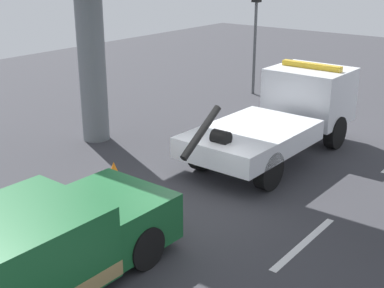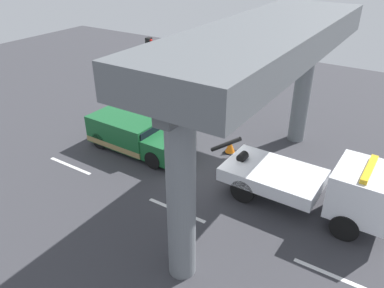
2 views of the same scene
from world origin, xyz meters
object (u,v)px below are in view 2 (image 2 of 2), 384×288
object	(u,v)px
traffic_light_near	(150,58)
towed_van_green	(136,134)
tow_truck_white	(322,185)
traffic_cone_orange	(230,147)

from	to	relation	value
traffic_light_near	towed_van_green	bearing A→B (deg)	-60.85
tow_truck_white	traffic_light_near	xyz separation A→B (m)	(-11.56, 4.47, 1.95)
towed_van_green	traffic_light_near	size ratio (longest dim) A/B	1.21
traffic_light_near	traffic_cone_orange	xyz separation A→B (m)	(6.61, -2.29, -2.84)
traffic_cone_orange	traffic_light_near	bearing A→B (deg)	160.91
tow_truck_white	towed_van_green	size ratio (longest dim) A/B	1.39
traffic_cone_orange	tow_truck_white	bearing A→B (deg)	-23.79
tow_truck_white	traffic_cone_orange	size ratio (longest dim) A/B	11.02
tow_truck_white	traffic_light_near	bearing A→B (deg)	158.86
towed_van_green	traffic_light_near	bearing A→B (deg)	119.15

